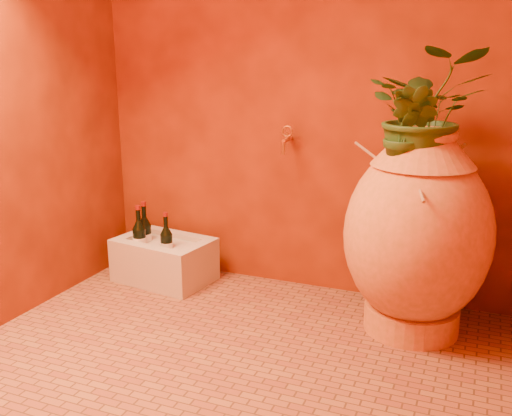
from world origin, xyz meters
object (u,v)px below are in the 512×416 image
at_px(stone_basin, 165,261).
at_px(wall_tap, 286,138).
at_px(wine_bottle_a, 145,236).
at_px(wine_bottle_b, 140,240).
at_px(wine_bottle_c, 167,245).
at_px(amphora, 417,234).

relative_size(stone_basin, wall_tap, 3.92).
bearing_deg(stone_basin, wine_bottle_a, 173.76).
distance_m(wine_bottle_b, wall_tap, 1.06).
relative_size(wine_bottle_b, wall_tap, 2.15).
relative_size(wine_bottle_b, wine_bottle_c, 1.08).
bearing_deg(wine_bottle_b, wine_bottle_a, 97.04).
bearing_deg(wine_bottle_c, wine_bottle_b, -178.54).
xyz_separation_m(stone_basin, wine_bottle_c, (0.05, -0.05, 0.13)).
xyz_separation_m(wine_bottle_c, wall_tap, (0.65, 0.23, 0.62)).
height_order(amphora, wine_bottle_c, amphora).
height_order(stone_basin, wine_bottle_c, wine_bottle_c).
height_order(stone_basin, wine_bottle_a, wine_bottle_a).
bearing_deg(wine_bottle_a, wall_tap, 11.01).
bearing_deg(wine_bottle_a, wine_bottle_c, -20.09).
bearing_deg(amphora, wine_bottle_a, 176.06).
xyz_separation_m(stone_basin, wine_bottle_b, (-0.13, -0.06, 0.13)).
xyz_separation_m(amphora, wall_tap, (-0.76, 0.27, 0.38)).
bearing_deg(wine_bottle_a, amphora, -3.94).
distance_m(stone_basin, wine_bottle_a, 0.19).
distance_m(stone_basin, wall_tap, 1.04).
xyz_separation_m(wine_bottle_a, wine_bottle_b, (0.01, -0.07, -0.00)).
xyz_separation_m(wine_bottle_a, wall_tap, (0.84, 0.16, 0.61)).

